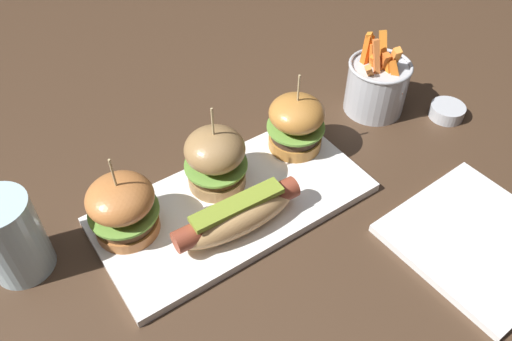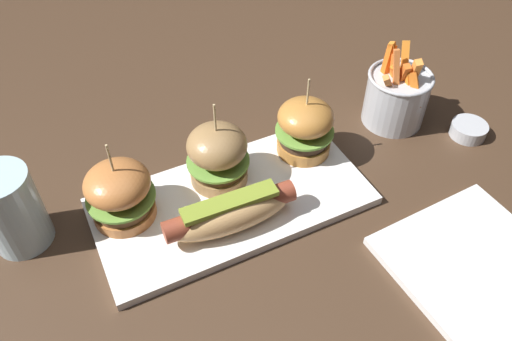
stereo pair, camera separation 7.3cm
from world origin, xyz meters
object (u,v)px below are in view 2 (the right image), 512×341
Objects in this scene: platter_main at (232,201)px; water_glass at (11,210)px; slider_left at (120,193)px; slider_right at (305,127)px; sauce_ramekin at (469,129)px; side_plate at (477,266)px; hot_dog at (230,213)px; slider_center at (218,155)px; fries_bucket at (396,96)px.

water_glass reaches higher than platter_main.
platter_main is at bearing -14.97° from slider_left.
slider_right reaches higher than sauce_ramekin.
sauce_ramekin is 0.28m from side_plate.
side_plate is (0.27, -0.20, -0.04)m from hot_dog.
slider_right is at bearing 16.87° from platter_main.
slider_right is at bearing -0.34° from slider_center.
platter_main is 2.92× the size of slider_right.
slider_left reaches higher than side_plate.
slider_right is 1.12× the size of water_glass.
slider_left is 2.23× the size of sauce_ramekin.
slider_left is at bearing -178.14° from fries_bucket.
side_plate is at bearing -45.38° from platter_main.
platter_main is 0.16m from slider_left.
slider_right is at bearing 28.26° from hot_dog.
slider_center is (0.15, 0.01, 0.00)m from slider_left.
fries_bucket is at bearing 134.87° from sauce_ramekin.
hot_dog is 0.89× the size of side_plate.
slider_center is 0.43m from sauce_ramekin.
slider_left reaches higher than sauce_ramekin.
side_plate is at bearing -71.57° from slider_right.
platter_main is 2.77× the size of fries_bucket.
fries_bucket is (0.33, 0.06, 0.04)m from platter_main.
fries_bucket is at bearing 1.86° from slider_left.
platter_main is at bearing -163.13° from slider_right.
fries_bucket reaches higher than sauce_ramekin.
hot_dog is at bearing -34.18° from slider_left.
hot_dog is 0.37m from fries_bucket.
slider_right is 0.19m from fries_bucket.
fries_bucket is 0.68× the size of side_plate.
fries_bucket is at bearing 1.71° from slider_center.
fries_bucket is 0.32m from side_plate.
water_glass is at bearing 165.80° from platter_main.
side_plate is (-0.18, -0.21, -0.01)m from sauce_ramekin.
slider_left is at bearing 145.82° from hot_dog.
slider_right reaches higher than hot_dog.
sauce_ramekin reaches higher than platter_main.
water_glass is (-0.26, 0.12, 0.02)m from hot_dog.
fries_bucket is (0.35, 0.10, 0.01)m from hot_dog.
fries_bucket is 1.18× the size of water_glass.
water_glass is (-0.71, 0.11, 0.05)m from sauce_ramekin.
platter_main is 0.34m from fries_bucket.
fries_bucket is at bearing 9.42° from platter_main.
slider_left is at bearing 172.50° from sauce_ramekin.
sauce_ramekin is (0.09, -0.09, -0.04)m from fries_bucket.
hot_dog is 0.34m from side_plate.
slider_left is 0.48m from fries_bucket.
slider_center reaches higher than slider_right.
sauce_ramekin is at bearing -8.65° from water_glass.
sauce_ramekin is at bearing -7.50° from slider_left.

